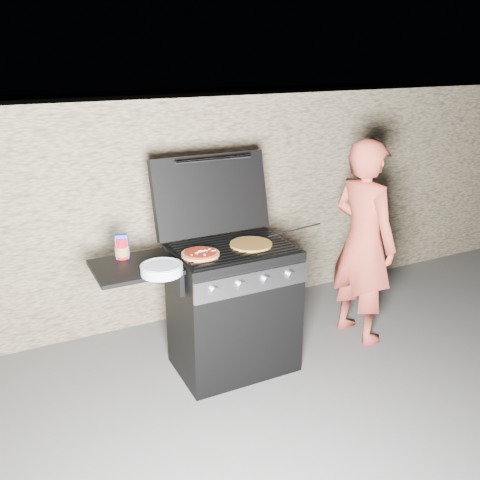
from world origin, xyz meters
name	(u,v)px	position (x,y,z in m)	size (l,w,h in m)	color
ground	(234,365)	(0.00, 0.00, 0.00)	(50.00, 50.00, 0.00)	#525252
stone_wall	(178,208)	(0.00, 1.05, 0.90)	(8.00, 0.35, 1.80)	tan
gas_grill	(200,316)	(-0.25, 0.00, 0.46)	(1.34, 0.79, 0.91)	black
pizza_topped	(200,253)	(-0.25, -0.05, 0.92)	(0.24, 0.24, 0.03)	#AA8143
pizza_plain	(251,244)	(0.12, -0.03, 0.92)	(0.28, 0.28, 0.02)	#B59038
sauce_jar	(122,248)	(-0.70, 0.15, 0.97)	(0.09, 0.09, 0.14)	maroon
blue_carton	(122,246)	(-0.71, 0.15, 0.98)	(0.07, 0.04, 0.16)	#2632B7
plate_stack	(162,269)	(-0.56, -0.20, 0.93)	(0.25, 0.25, 0.06)	silver
person	(363,242)	(1.07, -0.03, 0.78)	(0.57, 0.37, 1.56)	#B74233
tongs	(294,231)	(0.47, 0.00, 0.95)	(0.01, 0.01, 0.39)	black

